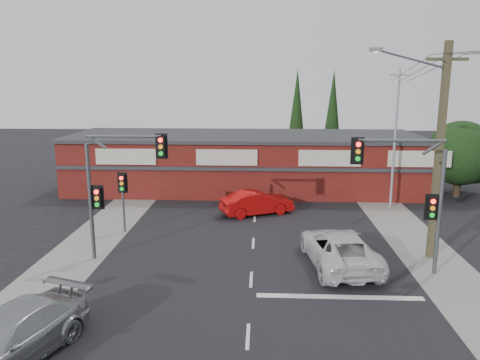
{
  "coord_description": "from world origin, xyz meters",
  "views": [
    {
      "loc": [
        0.4,
        -18.55,
        8.35
      ],
      "look_at": [
        -0.62,
        3.0,
        3.68
      ],
      "focal_mm": 35.0,
      "sensor_mm": 36.0,
      "label": 1
    }
  ],
  "objects_px": {
    "silver_suv": "(8,338)",
    "utility_pole": "(437,145)",
    "white_suv": "(339,248)",
    "red_sedan": "(257,203)",
    "shop_building": "(244,161)"
  },
  "relations": [
    {
      "from": "silver_suv",
      "to": "red_sedan",
      "type": "bearing_deg",
      "value": 85.32
    },
    {
      "from": "shop_building",
      "to": "utility_pole",
      "type": "xyz_separation_m",
      "value": [
        9.36,
        -14.0,
        3.26
      ]
    },
    {
      "from": "silver_suv",
      "to": "red_sedan",
      "type": "distance_m",
      "value": 17.69
    },
    {
      "from": "silver_suv",
      "to": "utility_pole",
      "type": "xyz_separation_m",
      "value": [
        15.47,
        9.29,
        4.6
      ]
    },
    {
      "from": "white_suv",
      "to": "red_sedan",
      "type": "height_order",
      "value": "white_suv"
    },
    {
      "from": "white_suv",
      "to": "silver_suv",
      "type": "distance_m",
      "value": 13.67
    },
    {
      "from": "white_suv",
      "to": "red_sedan",
      "type": "bearing_deg",
      "value": -71.46
    },
    {
      "from": "silver_suv",
      "to": "white_suv",
      "type": "bearing_deg",
      "value": 55.41
    },
    {
      "from": "shop_building",
      "to": "silver_suv",
      "type": "bearing_deg",
      "value": -104.7
    },
    {
      "from": "white_suv",
      "to": "shop_building",
      "type": "distance_m",
      "value": 16.09
    },
    {
      "from": "silver_suv",
      "to": "shop_building",
      "type": "bearing_deg",
      "value": 94.72
    },
    {
      "from": "white_suv",
      "to": "utility_pole",
      "type": "height_order",
      "value": "utility_pole"
    },
    {
      "from": "red_sedan",
      "to": "utility_pole",
      "type": "bearing_deg",
      "value": -153.85
    },
    {
      "from": "white_suv",
      "to": "utility_pole",
      "type": "distance_m",
      "value": 6.48
    },
    {
      "from": "utility_pole",
      "to": "silver_suv",
      "type": "bearing_deg",
      "value": -149.02
    }
  ]
}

